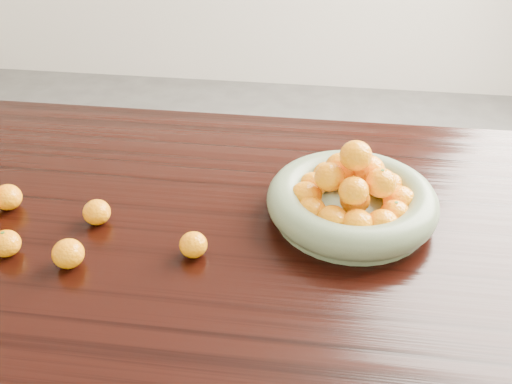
# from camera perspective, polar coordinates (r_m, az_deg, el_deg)

# --- Properties ---
(dining_table) EXTENTS (2.00, 1.00, 0.75)m
(dining_table) POSITION_cam_1_polar(r_m,az_deg,el_deg) (1.33, -1.89, -5.45)
(dining_table) COLOR black
(dining_table) RESTS_ON ground
(fruit_bowl) EXTENTS (0.37, 0.37, 0.19)m
(fruit_bowl) POSITION_cam_1_polar(r_m,az_deg,el_deg) (1.26, 9.59, -0.70)
(fruit_bowl) COLOR #6F7F5C
(fruit_bowl) RESTS_ON dining_table
(loose_orange_0) EXTENTS (0.06, 0.06, 0.05)m
(loose_orange_0) POSITION_cam_1_polar(r_m,az_deg,el_deg) (1.26, -23.72, -4.73)
(loose_orange_0) COLOR #FF9607
(loose_orange_0) RESTS_ON dining_table
(loose_orange_1) EXTENTS (0.06, 0.06, 0.06)m
(loose_orange_1) POSITION_cam_1_polar(r_m,az_deg,el_deg) (1.18, -18.27, -5.87)
(loose_orange_1) COLOR #FF9607
(loose_orange_1) RESTS_ON dining_table
(loose_orange_2) EXTENTS (0.06, 0.06, 0.05)m
(loose_orange_2) POSITION_cam_1_polar(r_m,az_deg,el_deg) (1.15, -6.29, -5.27)
(loose_orange_2) COLOR #FF9607
(loose_orange_2) RESTS_ON dining_table
(loose_orange_3) EXTENTS (0.06, 0.06, 0.06)m
(loose_orange_3) POSITION_cam_1_polar(r_m,az_deg,el_deg) (1.28, -15.64, -1.96)
(loose_orange_3) COLOR #FF9607
(loose_orange_3) RESTS_ON dining_table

